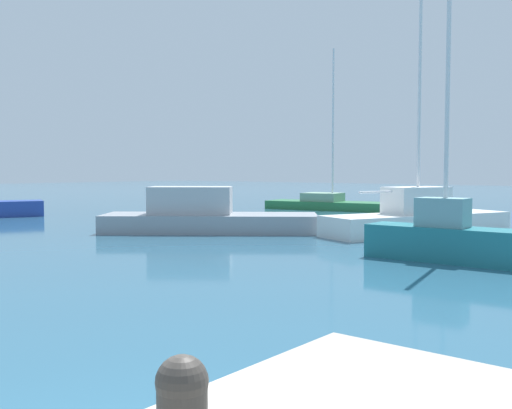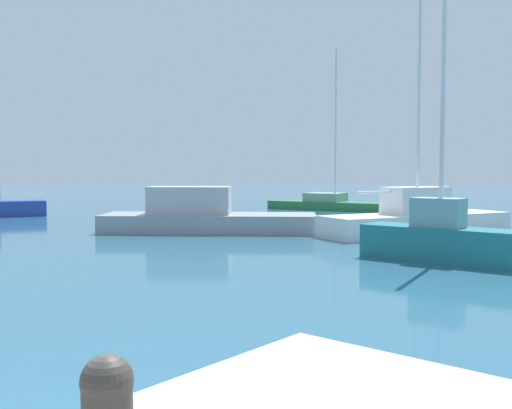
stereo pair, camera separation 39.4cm
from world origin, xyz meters
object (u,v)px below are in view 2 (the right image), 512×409
object	(u,v)px
motorboat_grey_behind_lamppost	(204,217)
sailboat_teal_center_channel	(440,238)
sailboat_white_distant_north	(417,218)
sailboat_green_far_left	(333,203)

from	to	relation	value
motorboat_grey_behind_lamppost	sailboat_teal_center_channel	xyz separation A→B (m)	(-1.28, -10.65, 0.05)
motorboat_grey_behind_lamppost	sailboat_white_distant_north	bearing A→B (deg)	-56.34
sailboat_white_distant_north	sailboat_green_far_left	size ratio (longest dim) A/B	1.08
sailboat_white_distant_north	motorboat_grey_behind_lamppost	distance (m)	8.60
sailboat_white_distant_north	sailboat_teal_center_channel	size ratio (longest dim) A/B	1.41
sailboat_green_far_left	sailboat_teal_center_channel	size ratio (longest dim) A/B	1.30
sailboat_white_distant_north	motorboat_grey_behind_lamppost	world-z (taller)	sailboat_white_distant_north
sailboat_teal_center_channel	sailboat_white_distant_north	bearing A→B (deg)	30.03
sailboat_white_distant_north	motorboat_grey_behind_lamppost	size ratio (longest dim) A/B	1.30
sailboat_white_distant_north	sailboat_green_far_left	bearing A→B (deg)	45.80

